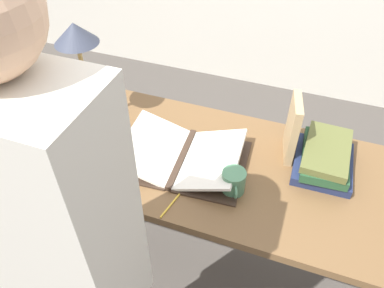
% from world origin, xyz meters
% --- Properties ---
extents(ground_plane, '(12.00, 12.00, 0.00)m').
position_xyz_m(ground_plane, '(0.00, 0.00, 0.00)').
color(ground_plane, '#47423D').
extents(reading_desk, '(1.54, 0.67, 0.77)m').
position_xyz_m(reading_desk, '(0.00, 0.00, 0.66)').
color(reading_desk, brown).
rests_on(reading_desk, ground_plane).
extents(open_book, '(0.53, 0.38, 0.08)m').
position_xyz_m(open_book, '(-0.09, -0.04, 0.79)').
color(open_book, '#38281E').
rests_on(open_book, reading_desk).
extents(book_stack_tall, '(0.23, 0.30, 0.11)m').
position_xyz_m(book_stack_tall, '(0.44, 0.12, 0.82)').
color(book_stack_tall, '#1E284C').
rests_on(book_stack_tall, reading_desk).
extents(book_standing_upright, '(0.06, 0.16, 0.26)m').
position_xyz_m(book_standing_upright, '(0.30, 0.15, 0.90)').
color(book_standing_upright, tan).
rests_on(book_standing_upright, reading_desk).
extents(reading_lamp, '(0.17, 0.17, 0.46)m').
position_xyz_m(reading_lamp, '(-0.56, 0.08, 1.13)').
color(reading_lamp, tan).
rests_on(reading_lamp, reading_desk).
extents(coffee_mug, '(0.09, 0.11, 0.09)m').
position_xyz_m(coffee_mug, '(0.14, -0.12, 0.82)').
color(coffee_mug, '#4C7F5B').
rests_on(coffee_mug, reading_desk).
extents(pencil, '(0.04, 0.15, 0.01)m').
position_xyz_m(pencil, '(-0.04, -0.25, 0.77)').
color(pencil, gold).
rests_on(pencil, reading_desk).
extents(person_reader, '(0.36, 0.22, 1.72)m').
position_xyz_m(person_reader, '(-0.15, -0.67, 0.86)').
color(person_reader, '#2D3342').
rests_on(person_reader, ground_plane).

